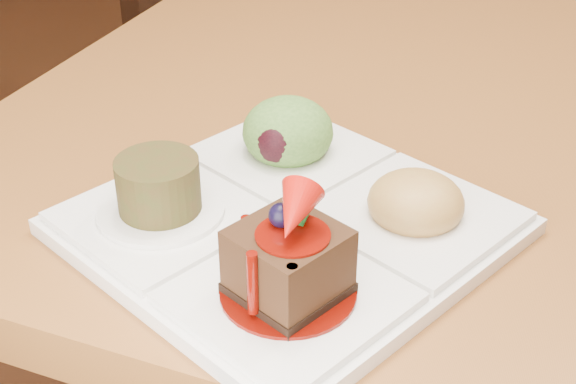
% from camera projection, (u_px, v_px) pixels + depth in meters
% --- Properties ---
extents(ground, '(6.00, 6.00, 0.00)m').
position_uv_depth(ground, '(517.00, 365.00, 1.51)').
color(ground, '#552B18').
extents(sampler_plate, '(0.34, 0.34, 0.10)m').
position_uv_depth(sampler_plate, '(290.00, 207.00, 0.56)').
color(sampler_plate, white).
rests_on(sampler_plate, dining_table).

